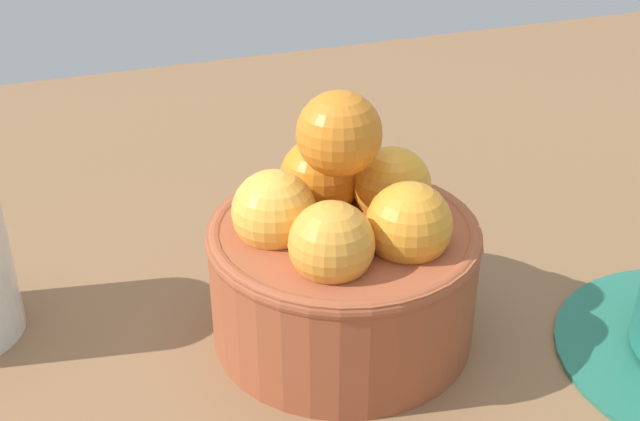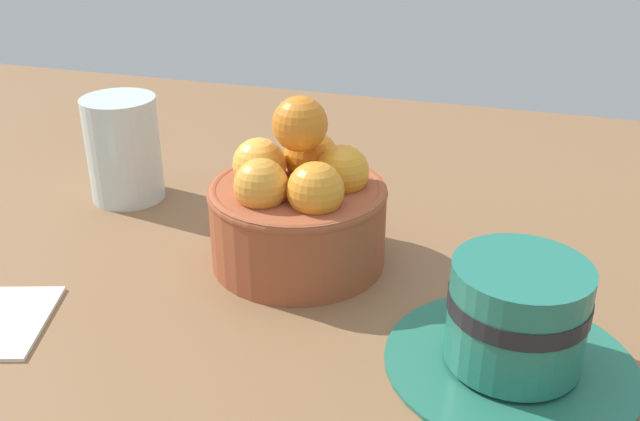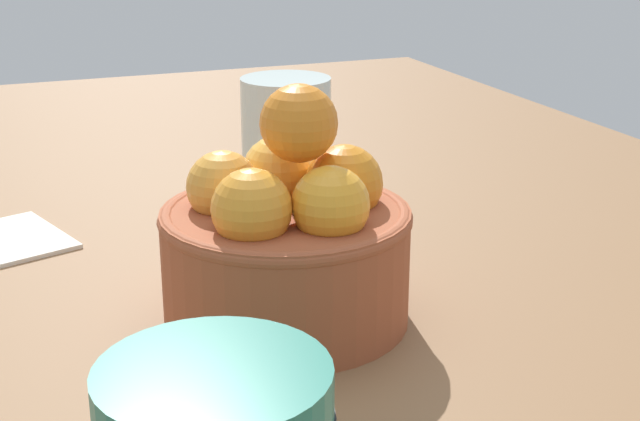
% 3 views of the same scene
% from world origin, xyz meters
% --- Properties ---
extents(ground_plane, '(1.57, 0.94, 0.04)m').
position_xyz_m(ground_plane, '(0.00, 0.00, -0.02)').
color(ground_plane, brown).
extents(terracotta_bowl, '(0.14, 0.14, 0.14)m').
position_xyz_m(terracotta_bowl, '(-0.00, 0.00, 0.05)').
color(terracotta_bowl, '#9E4C2D').
rests_on(terracotta_bowl, ground_plane).
extents(water_glass, '(0.07, 0.07, 0.10)m').
position_xyz_m(water_glass, '(-0.20, 0.07, 0.05)').
color(water_glass, silver).
rests_on(water_glass, ground_plane).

